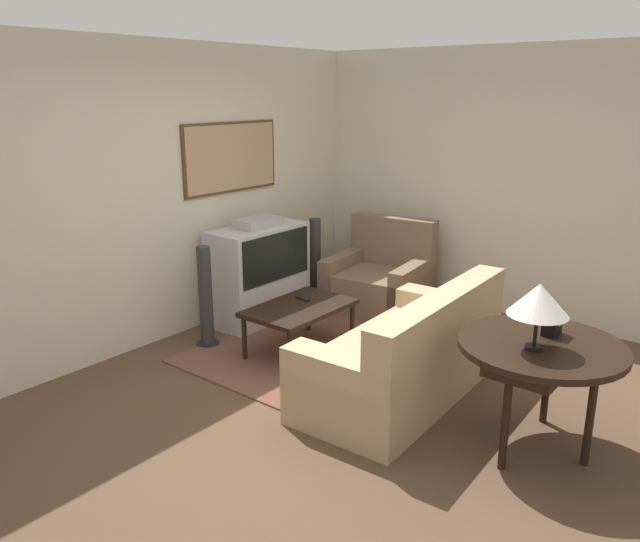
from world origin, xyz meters
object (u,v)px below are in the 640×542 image
(couch, at_px, (407,358))
(armchair, at_px, (380,281))
(coffee_table, at_px, (300,310))
(tv, at_px, (259,273))
(speaker_tower_left, at_px, (206,300))
(table_lamp, at_px, (539,300))
(speaker_tower_right, at_px, (315,263))
(console_table, at_px, (542,353))
(mantel_clock, at_px, (552,322))

(couch, height_order, armchair, armchair)
(couch, distance_m, coffee_table, 1.17)
(tv, xyz_separation_m, speaker_tower_left, (-0.79, -0.09, -0.06))
(table_lamp, bearing_deg, speaker_tower_right, 62.78)
(couch, xyz_separation_m, armchair, (1.56, 1.27, -0.01))
(tv, xyz_separation_m, coffee_table, (-0.38, -0.86, -0.10))
(couch, xyz_separation_m, speaker_tower_right, (1.28, 1.94, 0.13))
(armchair, xyz_separation_m, speaker_tower_left, (-1.86, 0.67, 0.14))
(couch, bearing_deg, tv, -105.98)
(console_table, bearing_deg, mantel_clock, 3.07)
(armchair, bearing_deg, mantel_clock, -39.85)
(coffee_table, height_order, console_table, console_table)
(couch, height_order, speaker_tower_left, speaker_tower_left)
(coffee_table, distance_m, mantel_clock, 2.23)
(tv, distance_m, console_table, 3.13)
(coffee_table, bearing_deg, console_table, -95.82)
(mantel_clock, bearing_deg, table_lamp, 179.83)
(armchair, relative_size, console_table, 1.02)
(tv, height_order, mantel_clock, tv)
(tv, height_order, table_lamp, table_lamp)
(console_table, bearing_deg, couch, 83.79)
(console_table, bearing_deg, tv, 78.79)
(table_lamp, relative_size, mantel_clock, 2.56)
(coffee_table, distance_m, table_lamp, 2.32)
(console_table, bearing_deg, armchair, 53.97)
(coffee_table, relative_size, speaker_tower_left, 1.03)
(tv, bearing_deg, table_lamp, -103.53)
(tv, height_order, armchair, tv)
(armchair, height_order, coffee_table, armchair)
(table_lamp, bearing_deg, mantel_clock, -0.17)
(armchair, height_order, console_table, armchair)
(tv, distance_m, speaker_tower_right, 0.80)
(armchair, distance_m, table_lamp, 3.01)
(armchair, bearing_deg, speaker_tower_right, -164.31)
(mantel_clock, bearing_deg, tv, 82.06)
(couch, bearing_deg, speaker_tower_left, -83.61)
(coffee_table, xyz_separation_m, speaker_tower_right, (1.17, 0.77, 0.05))
(mantel_clock, bearing_deg, armchair, 56.93)
(table_lamp, distance_m, speaker_tower_right, 3.39)
(console_table, xyz_separation_m, table_lamp, (-0.13, 0.01, 0.39))
(coffee_table, relative_size, speaker_tower_right, 1.03)
(speaker_tower_right, bearing_deg, mantel_clock, -112.30)
(coffee_table, bearing_deg, speaker_tower_left, 117.79)
(table_lamp, bearing_deg, console_table, -4.80)
(speaker_tower_left, bearing_deg, speaker_tower_right, 0.00)
(coffee_table, relative_size, console_table, 0.92)
(couch, height_order, console_table, couch)
(table_lamp, bearing_deg, couch, 76.84)
(console_table, height_order, speaker_tower_left, speaker_tower_left)
(tv, xyz_separation_m, couch, (-0.49, -2.03, -0.19))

